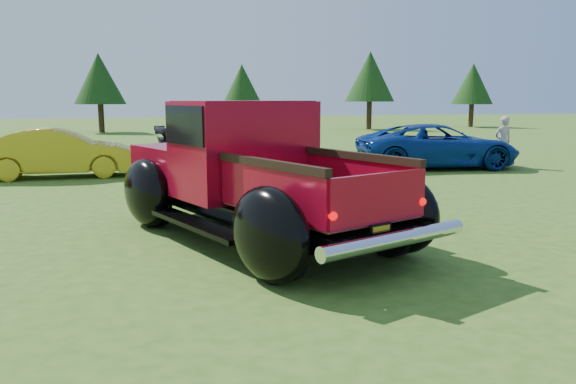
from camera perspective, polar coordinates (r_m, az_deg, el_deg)
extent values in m
plane|color=#335919|center=(7.63, -1.73, -6.99)|extent=(120.00, 120.00, 0.00)
cylinder|color=#332114|center=(38.11, -18.44, 7.11)|extent=(0.36, 0.36, 1.80)
cone|color=black|center=(38.11, -18.64, 10.86)|extent=(3.20, 3.20, 3.20)
cylinder|color=#332114|center=(37.92, -4.65, 7.39)|extent=(0.36, 0.36, 1.58)
cone|color=black|center=(37.91, -4.70, 10.71)|extent=(2.82, 2.82, 2.82)
cylinder|color=#332114|center=(40.29, 8.23, 7.70)|extent=(0.36, 0.36, 1.94)
cone|color=black|center=(40.30, 8.33, 11.54)|extent=(3.46, 3.46, 3.46)
cylinder|color=#332114|center=(45.63, 18.10, 7.40)|extent=(0.36, 0.36, 1.73)
cone|color=black|center=(45.63, 18.26, 10.41)|extent=(3.07, 3.07, 3.07)
cylinder|color=black|center=(6.66, -1.11, -5.34)|extent=(0.57, 0.95, 0.92)
cylinder|color=black|center=(7.91, 10.51, -3.12)|extent=(0.57, 0.95, 0.92)
cylinder|color=black|center=(9.82, -13.51, -0.78)|extent=(0.57, 0.95, 0.92)
cylinder|color=black|center=(10.70, -3.88, 0.30)|extent=(0.57, 0.95, 0.92)
cube|color=black|center=(8.70, -3.03, -1.43)|extent=(3.32, 5.60, 0.23)
cube|color=maroon|center=(10.25, -8.86, 2.77)|extent=(2.41, 2.27, 0.71)
cube|color=silver|center=(11.03, -10.97, 3.13)|extent=(1.75, 0.68, 0.57)
cube|color=maroon|center=(8.92, -4.49, 4.38)|extent=(2.36, 1.92, 1.49)
cube|color=black|center=(8.89, -4.53, 6.95)|extent=(2.36, 1.83, 0.57)
cube|color=maroon|center=(8.89, -4.55, 8.94)|extent=(2.24, 1.79, 0.09)
cube|color=brown|center=(7.53, 2.94, -1.65)|extent=(2.22, 2.67, 0.06)
cube|color=maroon|center=(7.02, -1.93, 0.01)|extent=(0.82, 2.17, 0.59)
cube|color=maroon|center=(7.99, 7.26, 1.09)|extent=(0.82, 2.17, 0.59)
cube|color=maroon|center=(8.39, -1.99, 1.57)|extent=(1.47, 0.57, 0.59)
cube|color=maroon|center=(6.65, 9.20, -0.65)|extent=(1.48, 0.58, 0.59)
cube|color=black|center=(6.98, -1.95, 2.89)|extent=(0.87, 2.19, 0.10)
cube|color=black|center=(7.94, 7.31, 3.62)|extent=(0.87, 2.19, 0.10)
ellipsoid|color=black|center=(6.56, -1.93, -4.33)|extent=(0.90, 1.32, 1.01)
ellipsoid|color=black|center=(7.96, 11.11, -2.04)|extent=(0.90, 1.32, 1.01)
ellipsoid|color=black|center=(9.75, -14.16, -0.05)|extent=(0.90, 1.32, 1.01)
ellipsoid|color=black|center=(10.74, -3.37, 1.08)|extent=(0.90, 1.32, 1.01)
cube|color=black|center=(8.15, -9.21, -3.28)|extent=(1.15, 2.39, 0.07)
cube|color=black|center=(9.32, 2.77, -1.57)|extent=(1.15, 2.39, 0.07)
cylinder|color=silver|center=(6.55, 10.88, -4.75)|extent=(2.16, 0.92, 0.18)
cube|color=black|center=(6.69, 9.39, -3.89)|extent=(0.33, 0.13, 0.17)
cube|color=gold|center=(6.68, 9.46, -3.90)|extent=(0.26, 0.10, 0.11)
sphere|color=#CC0505|center=(6.15, 4.59, -2.46)|extent=(0.10, 0.10, 0.10)
sphere|color=#CC0505|center=(7.18, 13.48, -0.97)|extent=(0.10, 0.10, 0.10)
imported|color=gold|center=(16.78, -22.16, 3.70)|extent=(4.11, 1.49, 1.35)
imported|color=black|center=(16.69, -4.90, 4.48)|extent=(5.02, 2.23, 1.43)
imported|color=navy|center=(18.24, 14.95, 4.54)|extent=(5.26, 3.04, 1.38)
imported|color=#A89E92|center=(19.08, 20.98, 4.79)|extent=(0.60, 0.40, 1.62)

